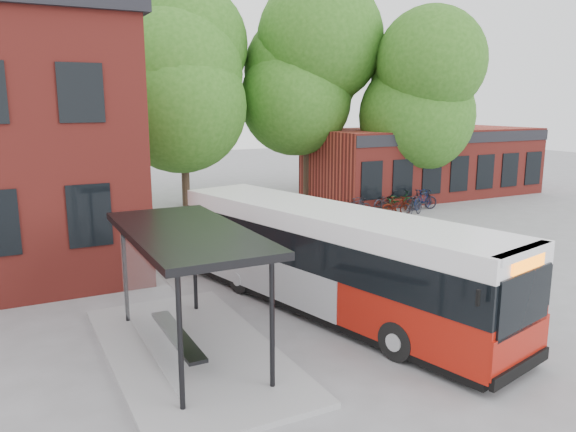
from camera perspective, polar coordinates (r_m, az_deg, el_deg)
name	(u,v)px	position (r m, az deg, el deg)	size (l,w,h in m)	color
ground	(337,307)	(15.77, 4.99, -9.17)	(100.00, 100.00, 0.00)	slate
shop_row	(424,162)	(35.19, 13.61, 5.38)	(14.00, 6.20, 4.00)	maroon
bus_shelter	(189,292)	(12.62, -10.05, -7.65)	(3.60, 7.00, 2.90)	black
bike_rail	(387,210)	(28.79, 9.99, 0.58)	(5.20, 0.10, 0.38)	black
tree_0	(41,103)	(28.50, -23.84, 10.43)	(7.92, 7.92, 11.00)	#285917
tree_1	(183,109)	(30.76, -10.62, 10.65)	(7.92, 7.92, 10.40)	#285917
tree_2	(307,103)	(32.60, 1.98, 11.40)	(7.92, 7.92, 11.00)	#285917
tree_3	(422,119)	(32.20, 13.45, 9.56)	(7.04, 7.04, 9.28)	#285917
city_bus	(329,261)	(15.09, 4.24, -4.55)	(2.33, 10.93, 2.78)	#9E160B
bicycle_0	(345,210)	(27.27, 5.81, 0.60)	(0.57, 1.63, 0.86)	black
bicycle_1	(357,208)	(27.57, 6.99, 0.86)	(0.47, 1.67, 1.00)	black
bicycle_2	(356,206)	(28.57, 6.92, 1.05)	(0.55, 1.57, 0.83)	black
bicycle_3	(397,206)	(28.34, 10.97, 1.00)	(0.46, 1.64, 0.98)	#3E0F07
bicycle_4	(386,200)	(29.78, 9.88, 1.56)	(0.67, 1.92, 1.01)	#222128
bicycle_5	(414,206)	(28.62, 12.73, 1.02)	(0.46, 1.62, 0.97)	black
bicycle_6	(397,200)	(30.14, 11.03, 1.62)	(0.65, 1.87, 0.98)	#0C3516
bicycle_7	(423,199)	(30.37, 13.54, 1.66)	(0.50, 1.77, 1.07)	#081841
bicycle_extra_0	(422,199)	(30.21, 13.41, 1.64)	(0.51, 1.82, 1.09)	black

